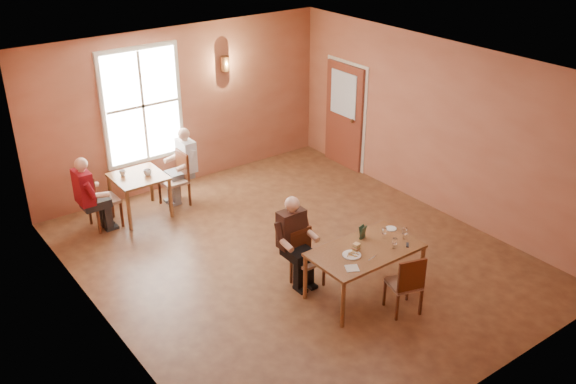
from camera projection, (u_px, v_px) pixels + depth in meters
ground at (296, 257)px, 10.02m from camera, size 6.00×7.00×0.01m
wall_back at (182, 107)px, 11.89m from camera, size 6.00×0.04×3.00m
wall_front at (494, 277)px, 6.84m from camera, size 6.00×0.04×3.00m
wall_left at (99, 230)px, 7.76m from camera, size 0.04×7.00×3.00m
wall_right at (436, 127)px, 10.96m from camera, size 0.04×7.00×3.00m
ceiling at (297, 68)px, 8.70m from camera, size 6.00×7.00×0.04m
window at (143, 106)px, 11.33m from camera, size 1.36×0.10×1.96m
door at (344, 116)px, 12.79m from camera, size 0.12×1.04×2.10m
wall_sconce at (225, 64)px, 11.99m from camera, size 0.16×0.16×0.28m
main_table at (364, 271)px, 8.99m from camera, size 1.56×0.88×0.73m
chair_diner_main at (308, 260)px, 9.17m from camera, size 0.37×0.37×0.84m
diner_main at (309, 247)px, 9.04m from camera, size 0.52×0.52×1.30m
chair_empty at (404, 282)px, 8.60m from camera, size 0.49×0.49×0.89m
plate_food at (352, 255)px, 8.67m from camera, size 0.34×0.34×0.03m
sandwich at (356, 248)px, 8.75m from camera, size 0.10×0.10×0.10m
goblet_a at (384, 233)px, 9.07m from camera, size 0.09×0.09×0.17m
goblet_b at (404, 233)px, 9.05m from camera, size 0.09×0.09×0.18m
goblet_c at (395, 243)px, 8.82m from camera, size 0.08×0.08×0.17m
menu_stand at (363, 232)px, 9.05m from camera, size 0.13×0.09×0.20m
knife at (373, 258)px, 8.63m from camera, size 0.20×0.05×0.00m
napkin at (352, 268)px, 8.39m from camera, size 0.23×0.23×0.01m
side_plate at (391, 229)px, 9.33m from camera, size 0.19×0.19×0.01m
sunglasses at (408, 245)px, 8.92m from camera, size 0.11×0.11×0.01m
second_table at (140, 195)px, 11.12m from camera, size 0.85×0.85×0.75m
chair_diner_white at (173, 180)px, 11.41m from camera, size 0.44×0.44×0.99m
diner_white at (174, 171)px, 11.35m from camera, size 0.53×0.53×1.33m
chair_diner_maroon at (104, 199)px, 10.71m from camera, size 0.45×0.45×1.01m
diner_maroon at (101, 191)px, 10.63m from camera, size 0.52×0.52×1.31m
cup_a at (148, 173)px, 10.94m from camera, size 0.14×0.14×0.11m
cup_b at (123, 173)px, 10.93m from camera, size 0.14×0.14×0.10m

